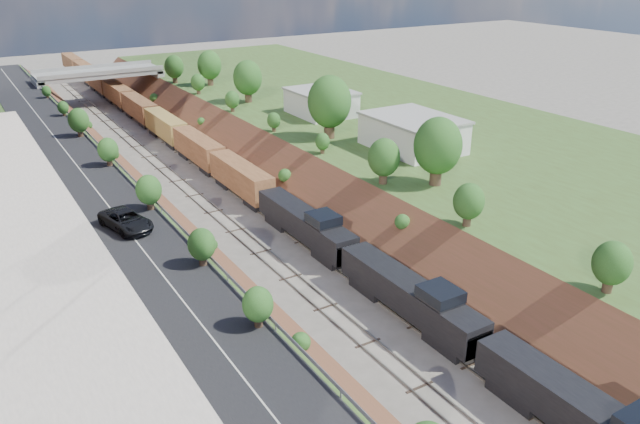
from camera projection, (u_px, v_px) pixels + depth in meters
platform_right at (427, 142)px, 93.29m from camera, size 44.00×180.00×5.00m
embankment_left at (136, 217)px, 73.14m from camera, size 10.00×180.00×10.00m
embankment_right at (299, 184)px, 83.70m from camera, size 10.00×180.00×10.00m
rail_left_track at (204, 203)px, 77.14m from camera, size 1.58×180.00×0.18m
rail_right_track at (242, 195)px, 79.64m from camera, size 1.58×180.00×0.18m
road at (91, 184)px, 69.04m from camera, size 8.00×180.00×0.10m
guardrail at (128, 173)px, 70.65m from camera, size 0.10×171.00×0.70m
overpass at (99, 80)px, 125.38m from camera, size 24.50×8.30×7.40m
white_building_near at (413, 134)px, 80.69m from camera, size 9.00×12.00×4.00m
white_building_far at (321, 103)px, 97.87m from camera, size 8.00×10.00×3.60m
tree_right_large at (438, 146)px, 67.20m from camera, size 5.25×5.25×7.61m
tree_left_crest at (296, 332)px, 38.53m from camera, size 2.45×2.45×3.55m
freight_train at (166, 126)px, 101.76m from camera, size 2.75×170.25×4.55m
suv at (126, 220)px, 57.32m from camera, size 4.32×6.77×1.74m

